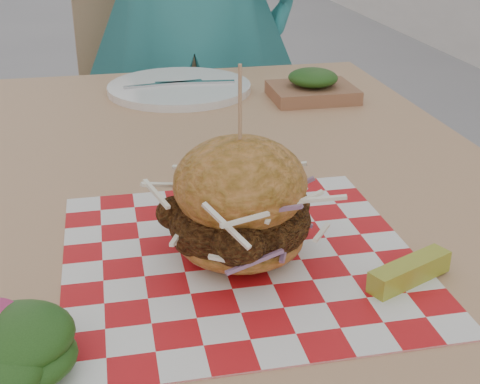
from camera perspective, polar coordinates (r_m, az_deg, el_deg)
The scene contains 7 objects.
patio_table at distance 0.91m, azimuth -1.63°, elevation -3.67°, with size 0.80×1.20×0.75m.
patio_chair at distance 1.97m, azimuth -7.58°, elevation 8.07°, with size 0.46×0.46×0.95m.
paper_liner at distance 0.70m, azimuth 0.00°, elevation -5.55°, with size 0.36×0.36×0.00m, color red.
sandwich at distance 0.67m, azimuth -0.00°, elevation -1.33°, with size 0.18×0.18×0.20m.
pickle_spear at distance 0.67m, azimuth 14.28°, elevation -6.59°, with size 0.10×0.02×0.02m, color #A9AD32.
place_setting at distance 1.28m, azimuth -5.20°, elevation 8.85°, with size 0.27×0.27×0.02m.
kraft_tray at distance 1.23m, azimuth 6.21°, elevation 8.90°, with size 0.15×0.12×0.06m.
Camera 1 is at (-0.48, -0.44, 1.10)m, focal length 50.00 mm.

